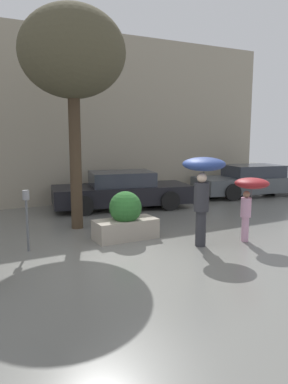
{
  "coord_description": "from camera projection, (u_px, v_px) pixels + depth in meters",
  "views": [
    {
      "loc": [
        -3.23,
        -6.46,
        2.5
      ],
      "look_at": [
        1.05,
        1.6,
        1.05
      ],
      "focal_mm": 35.0,
      "sensor_mm": 36.0,
      "label": 1
    }
  ],
  "objects": [
    {
      "name": "planter_box",
      "position": [
        126.0,
        219.0,
        8.84
      ],
      "size": [
        1.49,
        0.77,
        1.14
      ],
      "color": "#9E9384",
      "rests_on": "ground"
    },
    {
      "name": "parked_car_near",
      "position": [
        122.0,
        191.0,
        12.51
      ],
      "size": [
        4.78,
        2.6,
        1.22
      ],
      "rotation": [
        0.0,
        0.0,
        1.37
      ],
      "color": "black",
      "rests_on": "ground"
    },
    {
      "name": "street_tree",
      "position": [
        72.0,
        54.0,
        9.24
      ],
      "size": [
        2.65,
        2.65,
        5.59
      ],
      "color": "#423323",
      "rests_on": "ground"
    },
    {
      "name": "person_child",
      "position": [
        250.0,
        191.0,
        8.53
      ],
      "size": [
        0.77,
        0.77,
        1.49
      ],
      "rotation": [
        0.0,
        0.0,
        -0.61
      ],
      "color": "#D199B7",
      "rests_on": "ground"
    },
    {
      "name": "parked_car_far",
      "position": [
        253.0,
        181.0,
        15.06
      ],
      "size": [
        4.94,
        2.5,
        1.22
      ],
      "rotation": [
        0.0,
        0.0,
        1.41
      ],
      "color": "#4C5156",
      "rests_on": "ground"
    },
    {
      "name": "person_adult",
      "position": [
        203.0,
        177.0,
        8.21
      ],
      "size": [
        0.95,
        0.95,
        1.97
      ],
      "rotation": [
        0.0,
        0.0,
        0.68
      ],
      "color": "#2D2D33",
      "rests_on": "ground"
    },
    {
      "name": "parking_meter",
      "position": [
        26.0,
        208.0,
        7.85
      ],
      "size": [
        0.14,
        0.14,
        1.31
      ],
      "color": "#595B60",
      "rests_on": "ground"
    },
    {
      "name": "building_facade",
      "position": [
        49.0,
        118.0,
        12.72
      ],
      "size": [
        18.0,
        0.3,
        6.0
      ],
      "color": "#9E937F",
      "rests_on": "ground"
    },
    {
      "name": "ground_plane",
      "position": [
        135.0,
        258.0,
        7.52
      ],
      "size": [
        40.0,
        40.0,
        0.0
      ],
      "primitive_type": "plane",
      "color": "slate"
    }
  ]
}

